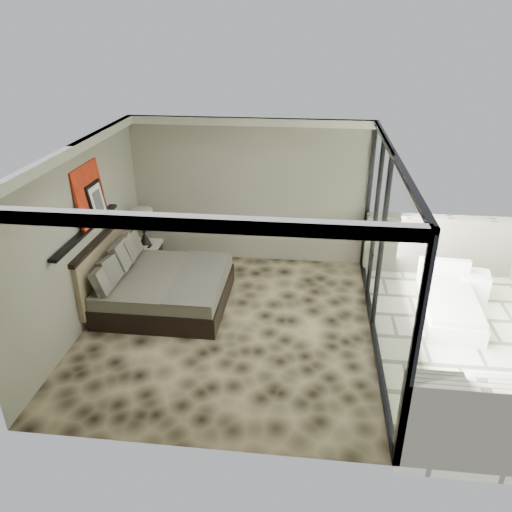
# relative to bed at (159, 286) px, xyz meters

# --- Properties ---
(floor) EXTENTS (5.00, 5.00, 0.00)m
(floor) POSITION_rel_bed_xyz_m (1.28, -0.55, -0.34)
(floor) COLOR black
(floor) RESTS_ON ground
(ceiling) EXTENTS (4.50, 5.00, 0.02)m
(ceiling) POSITION_rel_bed_xyz_m (1.28, -0.55, 2.45)
(ceiling) COLOR silver
(ceiling) RESTS_ON back_wall
(back_wall) EXTENTS (4.50, 0.02, 2.80)m
(back_wall) POSITION_rel_bed_xyz_m (1.28, 1.94, 1.06)
(back_wall) COLOR gray
(back_wall) RESTS_ON floor
(left_wall) EXTENTS (0.02, 5.00, 2.80)m
(left_wall) POSITION_rel_bed_xyz_m (-0.96, -0.55, 1.06)
(left_wall) COLOR gray
(left_wall) RESTS_ON floor
(glass_wall) EXTENTS (0.08, 5.00, 2.80)m
(glass_wall) POSITION_rel_bed_xyz_m (3.53, -0.55, 1.06)
(glass_wall) COLOR white
(glass_wall) RESTS_ON floor
(terrace_slab) EXTENTS (3.00, 5.00, 0.12)m
(terrace_slab) POSITION_rel_bed_xyz_m (5.03, -0.55, -0.40)
(terrace_slab) COLOR beige
(terrace_slab) RESTS_ON ground
(picture_ledge) EXTENTS (0.12, 2.20, 0.05)m
(picture_ledge) POSITION_rel_bed_xyz_m (-0.90, -0.45, 1.16)
(picture_ledge) COLOR black
(picture_ledge) RESTS_ON left_wall
(bed) EXTENTS (2.08, 2.02, 1.15)m
(bed) POSITION_rel_bed_xyz_m (0.00, 0.00, 0.00)
(bed) COLOR black
(bed) RESTS_ON floor
(nightstand) EXTENTS (0.63, 0.63, 0.56)m
(nightstand) POSITION_rel_bed_xyz_m (-0.64, 1.26, -0.06)
(nightstand) COLOR black
(nightstand) RESTS_ON floor
(table_lamp) EXTENTS (0.38, 0.38, 0.69)m
(table_lamp) POSITION_rel_bed_xyz_m (-0.64, 1.28, 0.62)
(table_lamp) COLOR black
(table_lamp) RESTS_ON nightstand
(abstract_canvas) EXTENTS (0.13, 0.90, 0.90)m
(abstract_canvas) POSITION_rel_bed_xyz_m (-0.92, -0.15, 1.64)
(abstract_canvas) COLOR #A2230D
(abstract_canvas) RESTS_ON picture_ledge
(framed_print) EXTENTS (0.11, 0.50, 0.60)m
(framed_print) POSITION_rel_bed_xyz_m (-0.86, -0.06, 1.49)
(framed_print) COLOR black
(framed_print) RESTS_ON picture_ledge
(ottoman) EXTENTS (0.54, 0.54, 0.46)m
(ottoman) POSITION_rel_bed_xyz_m (5.34, 0.85, -0.11)
(ottoman) COLOR white
(ottoman) RESTS_ON terrace_slab
(lounger) EXTENTS (0.94, 1.75, 0.66)m
(lounger) POSITION_rel_bed_xyz_m (4.77, 0.18, -0.13)
(lounger) COLOR white
(lounger) RESTS_ON terrace_slab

